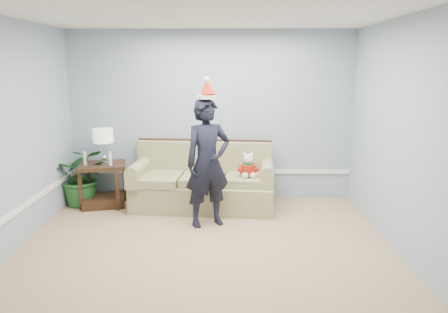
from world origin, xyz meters
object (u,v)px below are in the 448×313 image
at_px(sofa, 204,184).
at_px(table_lamp, 103,137).
at_px(man, 208,163).
at_px(teddy_bear, 248,168).
at_px(side_table, 103,189).
at_px(houseplant, 82,176).

relative_size(sofa, table_lamp, 4.07).
xyz_separation_m(table_lamp, man, (1.63, -0.81, -0.21)).
bearing_deg(teddy_bear, table_lamp, 168.28).
bearing_deg(table_lamp, teddy_bear, -5.71).
height_order(side_table, houseplant, houseplant).
bearing_deg(sofa, houseplant, -176.81).
height_order(side_table, teddy_bear, teddy_bear).
xyz_separation_m(table_lamp, houseplant, (-0.37, 0.04, -0.62)).
relative_size(table_lamp, teddy_bear, 1.45).
relative_size(man, teddy_bear, 4.63).
bearing_deg(side_table, sofa, -0.68).
relative_size(side_table, table_lamp, 1.50).
relative_size(houseplant, man, 0.53).
xyz_separation_m(houseplant, teddy_bear, (2.57, -0.25, 0.20)).
xyz_separation_m(sofa, man, (0.11, -0.79, 0.51)).
bearing_deg(houseplant, sofa, -1.79).
bearing_deg(houseplant, teddy_bear, -5.66).
height_order(side_table, man, man).
height_order(man, teddy_bear, man).
bearing_deg(houseplant, man, -22.95).
distance_m(table_lamp, man, 1.83).
height_order(sofa, man, man).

